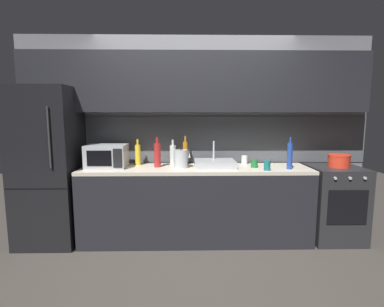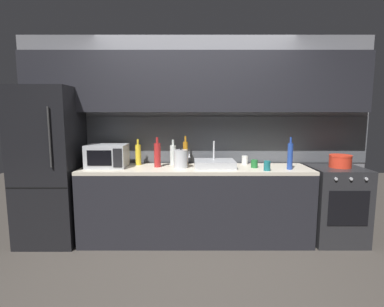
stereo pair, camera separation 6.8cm
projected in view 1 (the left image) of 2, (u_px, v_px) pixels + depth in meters
The scene contains 17 objects.
ground_plane at pixel (199, 281), 2.71m from camera, with size 10.00×10.00×0.00m, color #3D3833.
back_wall at pixel (195, 112), 3.69m from camera, with size 4.44×0.44×2.50m.
counter_run at pixel (196, 204), 3.54m from camera, with size 2.70×0.60×0.90m.
refrigerator at pixel (49, 166), 3.44m from camera, with size 0.68×0.69×1.84m.
oven_range at pixel (334, 203), 3.57m from camera, with size 0.60×0.62×0.90m.
microwave at pixel (107, 156), 3.46m from camera, with size 0.46×0.35×0.27m.
sink_basin at pixel (215, 163), 3.51m from camera, with size 0.48×0.38×0.30m.
kettle at pixel (181, 159), 3.43m from camera, with size 0.19×0.16×0.24m.
wine_bottle_red at pixel (157, 155), 3.48m from camera, with size 0.08×0.08×0.36m.
wine_bottle_clear at pixel (173, 155), 3.64m from camera, with size 0.08×0.08×0.31m.
wine_bottle_blue at pixel (290, 156), 3.35m from camera, with size 0.06×0.06×0.37m.
wine_bottle_yellow at pixel (138, 154), 3.62m from camera, with size 0.07×0.07×0.32m.
wine_bottle_amber at pixel (185, 153), 3.65m from camera, with size 0.06×0.06×0.36m.
mug_white at pixel (244, 160), 3.69m from camera, with size 0.08×0.08×0.11m, color silver.
mug_green at pixel (254, 164), 3.46m from camera, with size 0.08×0.08×0.09m, color #1E6B2D.
mug_teal at pixel (267, 166), 3.28m from camera, with size 0.07×0.07×0.11m, color #19666B.
cooking_pot at pixel (339, 161), 3.50m from camera, with size 0.25×0.25×0.15m.
Camera 1 is at (-0.11, -2.52, 1.53)m, focal length 27.39 mm.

